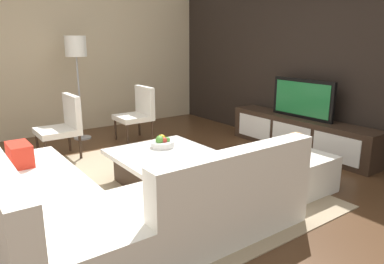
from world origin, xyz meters
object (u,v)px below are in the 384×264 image
(decorative_ball, at_px, (296,143))
(media_console, at_px, (300,134))
(television, at_px, (302,99))
(ottoman, at_px, (294,172))
(accent_chair_near, at_px, (64,123))
(sectional_couch, at_px, (106,203))
(coffee_table, at_px, (164,167))
(fruit_bowl, at_px, (162,142))
(floor_lamp, at_px, (76,52))
(accent_chair_far, at_px, (138,110))

(decorative_ball, bearing_deg, media_console, 125.52)
(media_console, height_order, television, television)
(media_console, height_order, ottoman, media_console)
(decorative_ball, bearing_deg, accent_chair_near, -147.53)
(ottoman, bearing_deg, sectional_couch, -99.56)
(accent_chair_near, bearing_deg, decorative_ball, 40.67)
(decorative_ball, bearing_deg, coffee_table, -131.89)
(accent_chair_near, bearing_deg, television, 66.86)
(sectional_couch, height_order, coffee_table, sectional_couch)
(media_console, distance_m, coffee_table, 2.30)
(sectional_couch, height_order, fruit_bowl, sectional_couch)
(floor_lamp, xyz_separation_m, ottoman, (3.43, 1.15, -1.21))
(media_console, relative_size, accent_chair_near, 2.71)
(sectional_couch, xyz_separation_m, coffee_table, (-0.63, 0.96, -0.07))
(floor_lamp, height_order, decorative_ball, floor_lamp)
(ottoman, distance_m, accent_chair_far, 2.87)
(media_console, distance_m, television, 0.53)
(media_console, xyz_separation_m, accent_chair_near, (-1.76, -2.89, 0.24))
(media_console, xyz_separation_m, decorative_ball, (0.87, -1.22, 0.28))
(coffee_table, distance_m, ottoman, 1.45)
(accent_chair_near, height_order, fruit_bowl, accent_chair_near)
(ottoman, bearing_deg, floor_lamp, -161.40)
(ottoman, relative_size, fruit_bowl, 2.50)
(coffee_table, xyz_separation_m, ottoman, (0.97, 1.08, -0.00))
(coffee_table, bearing_deg, television, 87.51)
(decorative_ball, bearing_deg, television, 125.51)
(media_console, relative_size, coffee_table, 2.22)
(sectional_couch, bearing_deg, decorative_ball, 80.44)
(accent_chair_far, bearing_deg, floor_lamp, -118.74)
(television, distance_m, coffee_table, 2.37)
(television, bearing_deg, media_console, -90.00)
(sectional_couch, xyz_separation_m, accent_chair_far, (-2.48, 1.63, 0.21))
(television, bearing_deg, fruit_bowl, -97.33)
(ottoman, xyz_separation_m, fruit_bowl, (-1.15, -0.98, 0.24))
(media_console, bearing_deg, accent_chair_far, -140.14)
(coffee_table, height_order, accent_chair_far, accent_chair_far)
(television, height_order, accent_chair_far, television)
(coffee_table, xyz_separation_m, accent_chair_far, (-1.85, 0.67, 0.29))
(television, height_order, fruit_bowl, television)
(accent_chair_near, relative_size, ottoman, 1.24)
(fruit_bowl, bearing_deg, television, 82.67)
(floor_lamp, bearing_deg, decorative_ball, 18.60)
(media_console, distance_m, sectional_couch, 3.30)
(coffee_table, xyz_separation_m, fruit_bowl, (-0.18, 0.10, 0.23))
(television, height_order, sectional_couch, television)
(accent_chair_near, distance_m, decorative_ball, 3.12)
(coffee_table, xyz_separation_m, decorative_ball, (0.97, 1.08, 0.32))
(television, bearing_deg, accent_chair_far, -140.13)
(television, xyz_separation_m, sectional_couch, (0.53, -3.26, -0.51))
(fruit_bowl, relative_size, accent_chair_far, 0.32)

